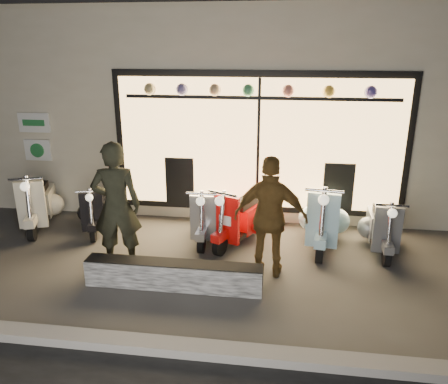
# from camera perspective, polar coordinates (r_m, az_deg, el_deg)

# --- Properties ---
(ground) EXTENTS (40.00, 40.00, 0.00)m
(ground) POSITION_cam_1_polar(r_m,az_deg,el_deg) (6.94, -3.56, -9.71)
(ground) COLOR #383533
(ground) RESTS_ON ground
(kerb) EXTENTS (40.00, 0.25, 0.12)m
(kerb) POSITION_cam_1_polar(r_m,az_deg,el_deg) (5.28, -8.05, -19.33)
(kerb) COLOR slate
(kerb) RESTS_ON ground
(shop_building) EXTENTS (10.20, 6.23, 4.20)m
(shop_building) POSITION_cam_1_polar(r_m,az_deg,el_deg) (11.10, 1.38, 12.49)
(shop_building) COLOR beige
(shop_building) RESTS_ON ground
(graffiti_barrier) EXTENTS (2.52, 0.28, 0.40)m
(graffiti_barrier) POSITION_cam_1_polar(r_m,az_deg,el_deg) (6.33, -6.60, -10.72)
(graffiti_barrier) COLOR black
(graffiti_barrier) RESTS_ON ground
(scooter_silver) EXTENTS (0.44, 1.37, 0.99)m
(scooter_silver) POSITION_cam_1_polar(r_m,az_deg,el_deg) (7.85, -2.01, -2.99)
(scooter_silver) COLOR black
(scooter_silver) RESTS_ON ground
(scooter_red) EXTENTS (0.84, 1.41, 1.03)m
(scooter_red) POSITION_cam_1_polar(r_m,az_deg,el_deg) (7.69, 2.42, -3.34)
(scooter_red) COLOR black
(scooter_red) RESTS_ON ground
(scooter_black) EXTENTS (0.67, 1.24, 0.89)m
(scooter_black) POSITION_cam_1_polar(r_m,az_deg,el_deg) (8.55, -16.50, -2.22)
(scooter_black) COLOR black
(scooter_black) RESTS_ON ground
(scooter_cream) EXTENTS (0.82, 1.52, 1.09)m
(scooter_cream) POSITION_cam_1_polar(r_m,az_deg,el_deg) (9.06, -23.03, -1.25)
(scooter_cream) COLOR black
(scooter_cream) RESTS_ON ground
(scooter_blue) EXTENTS (0.65, 1.62, 1.15)m
(scooter_blue) POSITION_cam_1_polar(r_m,az_deg,el_deg) (7.79, 12.91, -3.16)
(scooter_blue) COLOR black
(scooter_blue) RESTS_ON ground
(scooter_grey) EXTENTS (0.46, 1.34, 0.96)m
(scooter_grey) POSITION_cam_1_polar(r_m,az_deg,el_deg) (7.87, 19.88, -4.20)
(scooter_grey) COLOR black
(scooter_grey) RESTS_ON ground
(man) EXTENTS (0.81, 0.62, 1.99)m
(man) POSITION_cam_1_polar(r_m,az_deg,el_deg) (6.75, -13.87, -1.81)
(man) COLOR black
(man) RESTS_ON ground
(woman) EXTENTS (1.10, 0.52, 1.83)m
(woman) POSITION_cam_1_polar(r_m,az_deg,el_deg) (6.37, 6.10, -3.35)
(woman) COLOR brown
(woman) RESTS_ON ground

